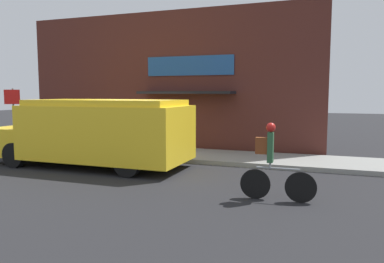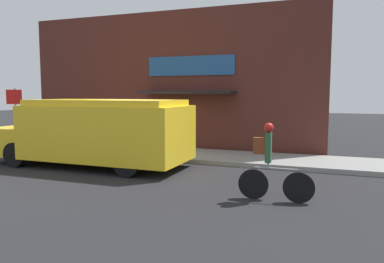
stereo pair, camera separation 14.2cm
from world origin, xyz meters
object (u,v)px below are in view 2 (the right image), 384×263
at_px(stop_sign_post, 15,107).
at_px(trash_bin, 152,139).
at_px(school_bus, 96,131).
at_px(cyclist, 270,164).

relative_size(stop_sign_post, trash_bin, 2.62).
bearing_deg(trash_bin, stop_sign_post, -174.64).
bearing_deg(stop_sign_post, school_bus, -20.89).
distance_m(school_bus, stop_sign_post, 5.88).
xyz_separation_m(cyclist, stop_sign_post, (-11.26, 4.01, 0.92)).
bearing_deg(cyclist, school_bus, 160.29).
bearing_deg(stop_sign_post, cyclist, -19.62).
distance_m(school_bus, cyclist, 6.12).
xyz_separation_m(stop_sign_post, trash_bin, (6.08, 0.57, -1.13)).
height_order(school_bus, stop_sign_post, stop_sign_post).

